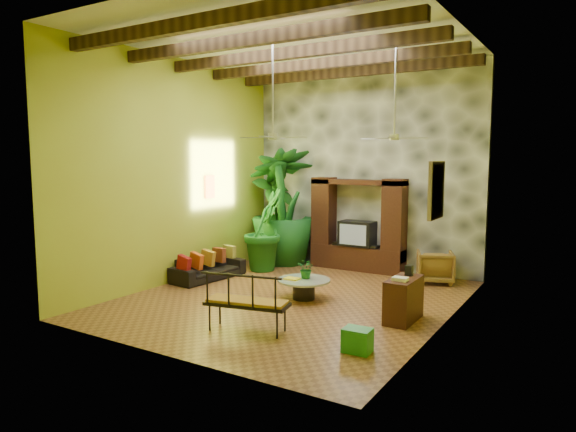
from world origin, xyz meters
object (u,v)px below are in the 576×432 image
Objects in this scene: ceiling_fan_back at (394,127)px; tall_plant_c at (283,206)px; coffee_table at (304,286)px; tall_plant_a at (276,214)px; side_console at (404,300)px; green_bin at (357,340)px; sofa at (208,268)px; wicker_armchair at (435,267)px; iron_bench at (244,299)px; entertainment_center at (357,232)px; tall_plant_b at (264,229)px; ceiling_fan_front at (273,125)px.

tall_plant_c is at bearing 155.28° from ceiling_fan_back.
tall_plant_a is at bearing 130.67° from coffee_table.
side_console is at bearing -35.14° from tall_plant_c.
ceiling_fan_back is 4.56m from green_bin.
sofa is 2.82m from tall_plant_c.
iron_bench is at bearing 49.96° from wicker_armchair.
entertainment_center is 5.99× the size of green_bin.
ceiling_fan_back reaches higher than side_console.
entertainment_center is at bearing 31.79° from tall_plant_b.
sofa reaches higher than green_bin.
tall_plant_a is at bearing 144.96° from side_console.
green_bin is at bearing -65.99° from entertainment_center.
sofa is 4.92m from side_console.
tall_plant_a is 6.26× the size of green_bin.
tall_plant_b is 0.67× the size of tall_plant_c.
coffee_table is 2.23m from iron_bench.
entertainment_center is 2.44m from tall_plant_a.
tall_plant_c is (0.51, 2.47, 1.26)m from sofa.
tall_plant_c reaches higher than iron_bench.
entertainment_center reaches higher than green_bin.
side_console reaches higher than wicker_armchair.
side_console is (0.75, -1.41, -3.03)m from ceiling_fan_back.
ceiling_fan_back is 4.40m from tall_plant_c.
tall_plant_b is at bearing 154.07° from side_console.
tall_plant_a is 5.91m from side_console.
ceiling_fan_back reaches higher than coffee_table.
tall_plant_a is (0.10, 2.76, 0.99)m from sofa.
ceiling_fan_front is 0.91× the size of tall_plant_b.
tall_plant_b is 2.20× the size of side_console.
entertainment_center reaches higher than sofa.
ceiling_fan_front is 1.77× the size of coffee_table.
ceiling_fan_front is at bearing -138.37° from ceiling_fan_back.
entertainment_center is at bearing -36.93° from sofa.
iron_bench is at bearing -125.30° from sofa.
green_bin is at bearing -92.83° from side_console.
tall_plant_b is 4.87m from side_console.
green_bin is (0.67, -3.15, -3.23)m from ceiling_fan_back.
tall_plant_b reaches higher than green_bin.
entertainment_center is at bearing -30.38° from wicker_armchair.
green_bin is at bearing 71.38° from wicker_armchair.
wicker_armchair reaches higher than sofa.
coffee_table is (2.73, -0.31, -0.01)m from sofa.
ceiling_fan_front is 3.76m from tall_plant_b.
tall_plant_c is (-4.07, 0.06, 1.16)m from wicker_armchair.
tall_plant_a reaches higher than tall_plant_b.
side_console is at bearing -61.89° from ceiling_fan_back.
coffee_table is at bearing -49.33° from tall_plant_a.
ceiling_fan_front reaches higher than tall_plant_b.
ceiling_fan_front is (-0.20, -3.54, 2.44)m from entertainment_center.
ceiling_fan_front is at bearing -52.23° from tall_plant_b.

